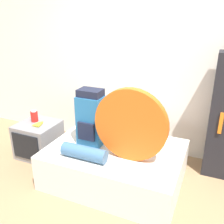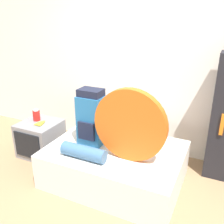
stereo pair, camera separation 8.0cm
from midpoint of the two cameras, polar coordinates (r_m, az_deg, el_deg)
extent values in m
cube|color=white|center=(3.51, 6.99, 11.31)|extent=(8.00, 0.05, 2.60)
cube|color=silver|center=(3.08, 0.00, -11.77)|extent=(1.55, 1.13, 0.43)
cube|color=#23669E|center=(2.96, -5.63, -1.99)|extent=(0.30, 0.21, 0.60)
cube|color=#191E33|center=(2.86, -5.77, 4.37)|extent=(0.28, 0.20, 0.08)
cube|color=#191E33|center=(2.90, -6.73, -4.48)|extent=(0.21, 0.03, 0.21)
cylinder|color=#E05B19|center=(2.60, 3.39, -3.01)|extent=(0.79, 0.09, 0.79)
cylinder|color=#3D668E|center=(2.75, -7.23, -9.21)|extent=(0.51, 0.15, 0.15)
cube|color=gray|center=(3.73, -16.97, -5.99)|extent=(0.53, 0.52, 0.49)
cube|color=black|center=(3.56, -19.75, -7.54)|extent=(0.42, 0.02, 0.35)
cylinder|color=red|center=(3.69, -17.93, -0.97)|extent=(0.10, 0.10, 0.15)
cylinder|color=white|center=(3.67, -18.07, 0.20)|extent=(0.07, 0.07, 0.02)
ellipsoid|color=yellow|center=(3.59, -17.25, -2.55)|extent=(0.08, 0.18, 0.03)
ellipsoid|color=yellow|center=(3.58, -17.10, -2.59)|extent=(0.06, 0.18, 0.03)
ellipsoid|color=yellow|center=(3.57, -16.95, -2.62)|extent=(0.03, 0.18, 0.03)
ellipsoid|color=yellow|center=(3.57, -16.80, -2.65)|extent=(0.06, 0.18, 0.03)
ellipsoid|color=yellow|center=(3.56, -16.65, -2.69)|extent=(0.08, 0.18, 0.03)
cube|color=orange|center=(3.09, 22.93, -2.40)|extent=(0.04, 0.02, 0.25)
camera|label=1|loc=(0.04, -90.82, -0.32)|focal=40.00mm
camera|label=2|loc=(0.04, 89.18, 0.32)|focal=40.00mm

